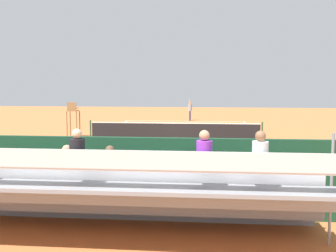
% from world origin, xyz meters
% --- Properties ---
extents(ground_plane, '(60.00, 60.00, 0.00)m').
position_xyz_m(ground_plane, '(0.00, 0.00, 0.00)').
color(ground_plane, '#C66B38').
extents(court_line_markings, '(10.10, 22.20, 0.01)m').
position_xyz_m(court_line_markings, '(0.00, -0.04, 0.00)').
color(court_line_markings, white).
rests_on(court_line_markings, ground).
extents(tennis_net, '(10.30, 0.10, 1.07)m').
position_xyz_m(tennis_net, '(0.00, 0.00, 0.50)').
color(tennis_net, black).
rests_on(tennis_net, ground).
extents(backdrop_wall, '(18.00, 0.16, 2.00)m').
position_xyz_m(backdrop_wall, '(0.00, 14.00, 1.00)').
color(backdrop_wall, '#194228').
rests_on(backdrop_wall, ground).
extents(bleacher_stand, '(9.06, 2.40, 2.48)m').
position_xyz_m(bleacher_stand, '(0.06, 15.39, 0.98)').
color(bleacher_stand, gray).
rests_on(bleacher_stand, ground).
extents(umpire_chair, '(0.67, 0.67, 2.14)m').
position_xyz_m(umpire_chair, '(6.20, -0.07, 1.31)').
color(umpire_chair, olive).
rests_on(umpire_chair, ground).
extents(courtside_bench, '(1.80, 0.40, 0.93)m').
position_xyz_m(courtside_bench, '(-1.72, 13.27, 0.56)').
color(courtside_bench, '#234C2D').
rests_on(courtside_bench, ground).
extents(equipment_bag, '(0.90, 0.36, 0.36)m').
position_xyz_m(equipment_bag, '(-0.14, 13.40, 0.18)').
color(equipment_bag, black).
rests_on(equipment_bag, ground).
extents(tennis_player, '(0.37, 0.53, 1.93)m').
position_xyz_m(tennis_player, '(-0.40, -11.49, 1.02)').
color(tennis_player, navy).
rests_on(tennis_player, ground).
extents(tennis_racket, '(0.31, 0.56, 0.03)m').
position_xyz_m(tennis_racket, '(0.59, -10.98, 0.01)').
color(tennis_racket, black).
rests_on(tennis_racket, ground).
extents(tennis_ball_near, '(0.07, 0.07, 0.07)m').
position_xyz_m(tennis_ball_near, '(-2.04, -7.81, 0.03)').
color(tennis_ball_near, '#CCDB33').
rests_on(tennis_ball_near, ground).
extents(tennis_ball_far, '(0.07, 0.07, 0.07)m').
position_xyz_m(tennis_ball_far, '(-1.05, -9.54, 0.03)').
color(tennis_ball_far, '#CCDB33').
rests_on(tennis_ball_far, ground).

